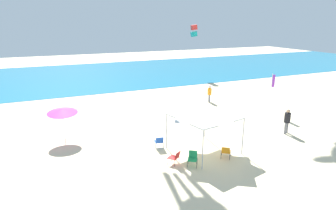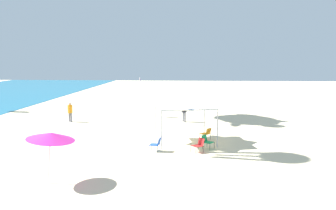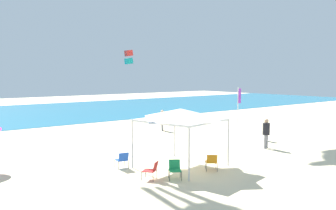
# 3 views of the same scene
# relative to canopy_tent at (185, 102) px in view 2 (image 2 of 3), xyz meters

# --- Properties ---
(ground) EXTENTS (120.00, 120.00, 0.10)m
(ground) POSITION_rel_canopy_tent_xyz_m (-0.21, 0.01, -2.66)
(ground) COLOR beige
(canopy_tent) EXTENTS (4.07, 4.13, 2.92)m
(canopy_tent) POSITION_rel_canopy_tent_xyz_m (0.00, 0.00, 0.00)
(canopy_tent) COLOR #B7B7BC
(canopy_tent) RESTS_ON ground
(beach_umbrella) EXTENTS (2.05, 2.07, 2.39)m
(beach_umbrella) POSITION_rel_canopy_tent_xyz_m (-7.94, 5.56, -0.50)
(beach_umbrella) COLOR silver
(beach_umbrella) RESTS_ON ground
(folding_chair_facing_ocean) EXTENTS (0.63, 0.71, 0.82)m
(folding_chair_facing_ocean) POSITION_rel_canopy_tent_xyz_m (-2.41, 1.58, -2.13)
(folding_chair_facing_ocean) COLOR black
(folding_chair_facing_ocean) RESTS_ON ground
(folding_chair_near_cooler) EXTENTS (0.79, 0.81, 0.82)m
(folding_chair_near_cooler) POSITION_rel_canopy_tent_xyz_m (0.70, -1.44, -2.13)
(folding_chair_near_cooler) COLOR black
(folding_chair_near_cooler) RESTS_ON ground
(folding_chair_right_of_tent) EXTENTS (0.78, 0.81, 0.82)m
(folding_chair_right_of_tent) POSITION_rel_canopy_tent_xyz_m (-1.53, -1.38, -2.13)
(folding_chair_right_of_tent) COLOR black
(folding_chair_right_of_tent) RESTS_ON ground
(folding_chair_left_of_tent) EXTENTS (0.78, 0.81, 0.82)m
(folding_chair_left_of_tent) POSITION_rel_canopy_tent_xyz_m (-2.42, -0.88, -2.13)
(folding_chair_left_of_tent) COLOR black
(folding_chair_left_of_tent) RESTS_ON ground
(banner_flag) EXTENTS (0.36, 0.06, 3.65)m
(banner_flag) POSITION_rel_canopy_tent_xyz_m (9.33, 4.32, -0.41)
(banner_flag) COLOR silver
(banner_flag) RESTS_ON ground
(person_kite_handler) EXTENTS (0.47, 0.44, 1.86)m
(person_kite_handler) POSITION_rel_canopy_tent_xyz_m (7.17, 0.21, -1.52)
(person_kite_handler) COLOR slate
(person_kite_handler) RESTS_ON ground
(person_by_tent) EXTENTS (0.40, 0.40, 1.69)m
(person_by_tent) POSITION_rel_canopy_tent_xyz_m (6.49, 9.89, -1.61)
(person_by_tent) COLOR slate
(person_by_tent) RESTS_ON ground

